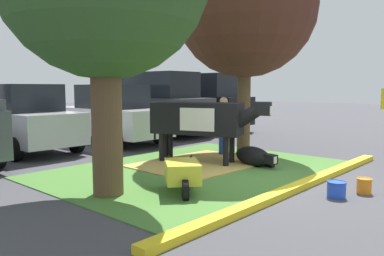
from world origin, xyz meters
name	(u,v)px	position (x,y,z in m)	size (l,w,h in m)	color
ground_plane	(261,179)	(0.00, 0.00, 0.00)	(80.00, 80.00, 0.00)	#424247
grass_island	(196,169)	(-0.21, 1.64, 0.01)	(6.81, 4.94, 0.02)	#477A33
curb_yellow	(300,186)	(-0.21, -0.98, 0.06)	(8.01, 0.24, 0.12)	yellow
hay_bedding	(201,163)	(0.32, 1.95, 0.03)	(3.20, 2.40, 0.04)	tan
shade_tree_right	(245,6)	(2.49, 2.16, 4.23)	(4.08, 4.08, 6.28)	brown
cow_holstein	(201,119)	(0.42, 2.05, 1.13)	(1.44, 3.04, 1.59)	black
calf_lying	(254,156)	(1.04, 0.86, 0.24)	(0.72, 1.33, 0.48)	black
person_handler	(164,129)	(0.26, 3.23, 0.81)	(0.53, 0.34, 1.53)	black
person_visitor_near	(224,124)	(1.73, 2.32, 0.89)	(0.34, 0.49, 1.66)	#23478C
wheelbarrow	(182,172)	(-1.91, 0.49, 0.39)	(1.30, 1.40, 0.63)	gold
bucket_blue	(336,189)	(-0.30, -1.72, 0.15)	(0.34, 0.34, 0.29)	blue
bucket_orange	(364,185)	(0.31, -1.99, 0.15)	(0.28, 0.28, 0.28)	orange
sedan_silver	(23,119)	(-1.69, 7.28, 0.98)	(2.04, 4.41, 2.02)	silver
hatchback_white	(112,115)	(1.15, 6.70, 0.98)	(2.04, 4.41, 2.02)	silver
suv_dark_grey	(157,104)	(3.72, 7.19, 1.27)	(2.14, 4.61, 2.52)	#3D3D42
suv_black	(201,102)	(6.36, 7.14, 1.27)	(2.14, 4.61, 2.52)	black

